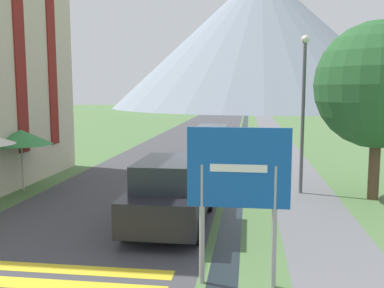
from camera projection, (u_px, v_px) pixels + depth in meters
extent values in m
plane|color=#517542|center=(218.00, 158.00, 23.18)|extent=(160.00, 160.00, 0.00)
cube|color=#424247|center=(195.00, 137.00, 33.34)|extent=(6.40, 60.00, 0.01)
cube|color=slate|center=(275.00, 138.00, 32.54)|extent=(2.20, 60.00, 0.01)
cube|color=black|center=(243.00, 138.00, 32.85)|extent=(0.60, 60.00, 0.00)
cube|color=yellow|center=(26.00, 283.00, 8.10)|extent=(5.44, 0.44, 0.01)
cube|color=yellow|center=(43.00, 268.00, 8.79)|extent=(5.44, 0.44, 0.01)
cone|color=gray|center=(261.00, 39.00, 89.32)|extent=(62.06, 62.06, 28.46)
cube|color=maroon|center=(19.00, 44.00, 15.53)|extent=(0.06, 0.70, 7.97)
cube|color=maroon|center=(52.00, 50.00, 18.06)|extent=(0.06, 0.70, 7.97)
cylinder|color=#9E9EA3|center=(202.00, 224.00, 8.00)|extent=(0.10, 0.10, 2.29)
cylinder|color=#9E9EA3|center=(274.00, 227.00, 7.82)|extent=(0.10, 0.10, 2.29)
cube|color=#1451AD|center=(238.00, 168.00, 7.75)|extent=(1.88, 0.05, 1.48)
cube|color=white|center=(238.00, 168.00, 7.72)|extent=(1.03, 0.02, 0.14)
cube|color=black|center=(172.00, 198.00, 11.60)|extent=(1.88, 4.54, 0.84)
cube|color=#23282D|center=(170.00, 172.00, 11.28)|extent=(1.60, 2.50, 0.68)
cylinder|color=black|center=(151.00, 199.00, 13.16)|extent=(0.18, 0.60, 0.60)
cylinder|color=black|center=(209.00, 201.00, 12.92)|extent=(0.18, 0.60, 0.60)
cylinder|color=black|center=(125.00, 228.00, 10.39)|extent=(0.18, 0.60, 0.60)
cylinder|color=black|center=(198.00, 232.00, 10.15)|extent=(0.18, 0.60, 0.60)
cube|color=#28663D|center=(213.00, 146.00, 22.60)|extent=(1.76, 4.34, 0.84)
cube|color=#23282D|center=(213.00, 132.00, 22.29)|extent=(1.50, 2.39, 0.68)
cylinder|color=black|center=(200.00, 150.00, 24.09)|extent=(0.18, 0.60, 0.60)
cylinder|color=black|center=(230.00, 150.00, 23.86)|extent=(0.18, 0.60, 0.60)
cylinder|color=black|center=(194.00, 157.00, 21.44)|extent=(0.18, 0.60, 0.60)
cylinder|color=black|center=(227.00, 158.00, 21.22)|extent=(0.18, 0.60, 0.60)
cylinder|color=#B7B2A8|center=(22.00, 163.00, 15.40)|extent=(0.06, 0.06, 2.07)
cone|color=#338442|center=(21.00, 137.00, 15.29)|extent=(2.20, 2.20, 0.53)
cylinder|color=#515156|center=(303.00, 120.00, 14.89)|extent=(0.12, 0.12, 5.24)
sphere|color=silver|center=(305.00, 39.00, 14.55)|extent=(0.28, 0.28, 0.28)
cylinder|color=brown|center=(374.00, 169.00, 14.28)|extent=(0.36, 0.36, 2.05)
sphere|color=#285B2D|center=(379.00, 85.00, 13.93)|extent=(4.15, 4.15, 4.15)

